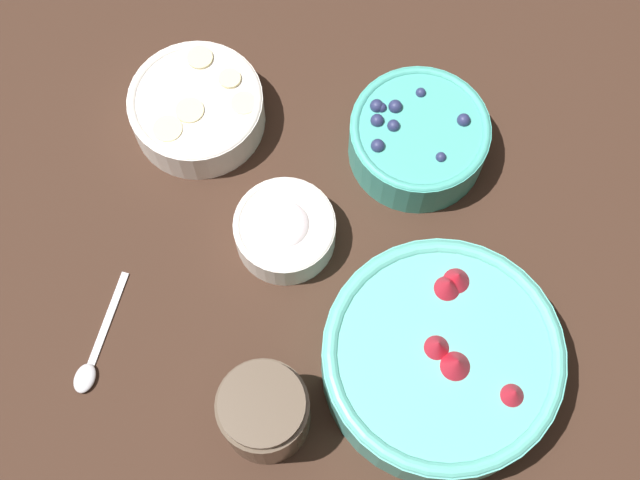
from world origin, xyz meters
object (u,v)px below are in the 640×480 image
(bowl_cream, at_px, (285,229))
(jar_chocolate, at_px, (265,413))
(bowl_bananas, at_px, (197,108))
(bowl_blueberries, at_px, (418,137))
(bowl_strawberries, at_px, (442,358))

(bowl_cream, distance_m, jar_chocolate, 0.20)
(bowl_bananas, bearing_deg, bowl_cream, 146.47)
(jar_chocolate, bearing_deg, bowl_blueberries, -96.24)
(bowl_blueberries, bearing_deg, jar_chocolate, 83.76)
(bowl_cream, height_order, jar_chocolate, jar_chocolate)
(bowl_strawberries, height_order, bowl_bananas, bowl_strawberries)
(bowl_strawberries, relative_size, bowl_blueberries, 1.56)
(bowl_blueberries, xyz_separation_m, bowl_cream, (0.10, 0.16, -0.01))
(bowl_bananas, distance_m, bowl_cream, 0.18)
(bowl_bananas, relative_size, jar_chocolate, 1.57)
(bowl_bananas, height_order, bowl_cream, same)
(bowl_bananas, bearing_deg, jar_chocolate, 125.63)
(bowl_blueberries, relative_size, bowl_cream, 1.41)
(bowl_bananas, bearing_deg, bowl_blueberries, -167.27)
(bowl_strawberries, xyz_separation_m, jar_chocolate, (0.14, 0.12, 0.00))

